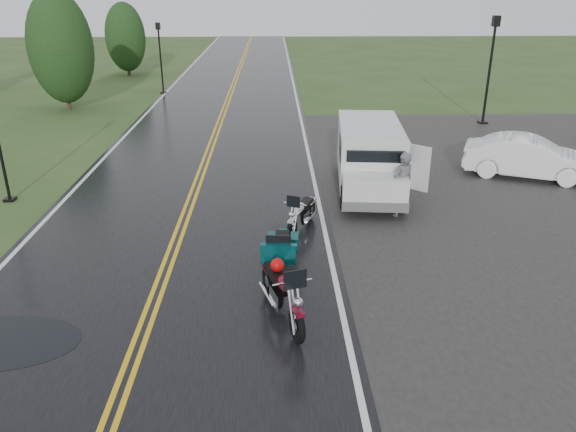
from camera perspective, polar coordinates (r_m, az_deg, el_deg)
The scene contains 13 objects.
ground at distance 12.06m, azimuth -13.30°, elevation -8.22°, with size 120.00×120.00×0.00m, color #2D471E.
road at distance 21.15m, azimuth -8.24°, elevation 5.85°, with size 8.00×100.00×0.04m, color black.
parking_pad at distance 18.38m, azimuth 26.20°, elevation 1.05°, with size 14.00×24.00×0.03m, color black.
motorcycle_red at distance 10.05m, azimuth 0.92°, elevation -9.69°, with size 0.85×2.33×1.38m, color #5D0A1A, non-canonical shape.
motorcycle_teal at distance 11.45m, azimuth -1.00°, elevation -5.49°, with size 0.82×2.24×1.32m, color #053A3D, non-canonical shape.
motorcycle_silver at distance 13.97m, azimuth 0.42°, elevation -0.52°, with size 0.69×1.91×1.13m, color #ABAFB3, non-canonical shape.
van_white at distance 15.93m, azimuth 5.88°, elevation 4.13°, with size 1.96×5.24×2.06m, color silver, non-canonical shape.
person_at_van at distance 15.71m, azimuth 11.54°, elevation 3.07°, with size 0.67×0.44×1.83m, color #545358.
sedan_white at distance 20.26m, azimuth 23.26°, elevation 5.42°, with size 1.44×4.13×1.36m, color white.
lamp_post_far_left at distance 34.20m, azimuth -12.81°, elevation 15.35°, with size 0.34×0.34×4.00m, color black, non-canonical shape.
lamp_post_far_right at distance 27.35m, azimuth 19.79°, elevation 13.70°, with size 0.41×0.41×4.78m, color black, non-canonical shape.
tree_left_mid at distance 31.06m, azimuth -21.94°, elevation 14.49°, with size 3.16×3.16×4.93m, color #1E3D19, non-canonical shape.
tree_left_far at distance 41.65m, azimuth -16.12°, elevation 16.37°, with size 2.69×2.69×4.14m, color #1E3D19, non-canonical shape.
Camera 1 is at (2.47, -10.11, 6.08)m, focal length 35.00 mm.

